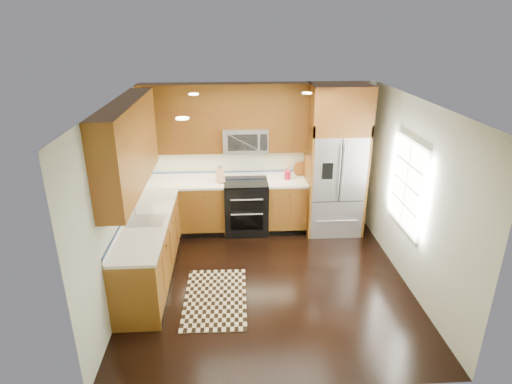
{
  "coord_description": "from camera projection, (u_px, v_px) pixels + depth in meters",
  "views": [
    {
      "loc": [
        -0.49,
        -5.3,
        3.54
      ],
      "look_at": [
        -0.14,
        0.6,
        1.17
      ],
      "focal_mm": 30.0,
      "sensor_mm": 36.0,
      "label": 1
    }
  ],
  "objects": [
    {
      "name": "wall_back",
      "position": [
        259.0,
        156.0,
        7.63
      ],
      "size": [
        4.0,
        0.02,
        2.6
      ],
      "primitive_type": "cube",
      "color": "beige",
      "rests_on": "ground"
    },
    {
      "name": "upper_cabinets",
      "position": [
        187.0,
        129.0,
        6.45
      ],
      "size": [
        2.85,
        3.0,
        1.15
      ],
      "color": "brown",
      "rests_on": "ground"
    },
    {
      "name": "microwave",
      "position": [
        245.0,
        140.0,
        7.29
      ],
      "size": [
        0.76,
        0.4,
        0.42
      ],
      "color": "#B2B2B7",
      "rests_on": "ground"
    },
    {
      "name": "refrigerator",
      "position": [
        336.0,
        161.0,
        7.35
      ],
      "size": [
        0.98,
        0.75,
        2.6
      ],
      "color": "#B2B2B7",
      "rests_on": "ground"
    },
    {
      "name": "wall_left",
      "position": [
        119.0,
        203.0,
        5.66
      ],
      "size": [
        0.02,
        4.0,
        2.6
      ],
      "primitive_type": "cube",
      "color": "beige",
      "rests_on": "ground"
    },
    {
      "name": "cutting_board",
      "position": [
        300.0,
        175.0,
        7.74
      ],
      "size": [
        0.26,
        0.26,
        0.02
      ],
      "primitive_type": "cylinder",
      "rotation": [
        0.0,
        0.0,
        -0.01
      ],
      "color": "brown",
      "rests_on": "countertop"
    },
    {
      "name": "knife_block",
      "position": [
        220.0,
        175.0,
        7.39
      ],
      "size": [
        0.15,
        0.18,
        0.3
      ],
      "color": "tan",
      "rests_on": "countertop"
    },
    {
      "name": "utensil_crock",
      "position": [
        288.0,
        173.0,
        7.53
      ],
      "size": [
        0.14,
        0.14,
        0.32
      ],
      "color": "#B21534",
      "rests_on": "countertop"
    },
    {
      "name": "rug",
      "position": [
        215.0,
        298.0,
        5.87
      ],
      "size": [
        0.87,
        1.42,
        0.01
      ],
      "primitive_type": "cube",
      "rotation": [
        0.0,
        0.0,
        -0.02
      ],
      "color": "black",
      "rests_on": "ground"
    },
    {
      "name": "countertop",
      "position": [
        195.0,
        198.0,
        6.79
      ],
      "size": [
        2.86,
        3.01,
        0.04
      ],
      "color": "white",
      "rests_on": "base_cabinets"
    },
    {
      "name": "ground",
      "position": [
        268.0,
        281.0,
        6.26
      ],
      "size": [
        4.0,
        4.0,
        0.0
      ],
      "primitive_type": "plane",
      "color": "black",
      "rests_on": "ground"
    },
    {
      "name": "base_cabinets",
      "position": [
        187.0,
        228.0,
        6.85
      ],
      "size": [
        2.85,
        3.0,
        0.9
      ],
      "color": "brown",
      "rests_on": "ground"
    },
    {
      "name": "range",
      "position": [
        246.0,
        207.0,
        7.61
      ],
      "size": [
        0.76,
        0.67,
        0.95
      ],
      "color": "black",
      "rests_on": "ground"
    },
    {
      "name": "sink_faucet",
      "position": [
        144.0,
        216.0,
        6.0
      ],
      "size": [
        0.54,
        0.44,
        0.37
      ],
      "color": "#B2B2B7",
      "rests_on": "countertop"
    },
    {
      "name": "window",
      "position": [
        407.0,
        184.0,
        6.03
      ],
      "size": [
        0.04,
        1.1,
        1.3
      ],
      "color": "white",
      "rests_on": "ground"
    },
    {
      "name": "wall_right",
      "position": [
        413.0,
        196.0,
        5.88
      ],
      "size": [
        0.02,
        4.0,
        2.6
      ],
      "primitive_type": "cube",
      "color": "beige",
      "rests_on": "ground"
    }
  ]
}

